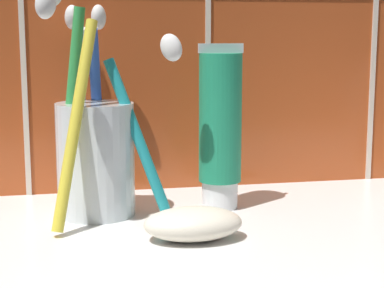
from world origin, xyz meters
TOP-DOWN VIEW (x-y plane):
  - sink_counter at (0.00, 0.00)cm, footprint 68.82×33.34cm
  - toothbrush_cup at (-9.62, 8.33)cm, footprint 11.89×15.26cm
  - toothpaste_tube at (1.06, 8.27)cm, footprint 3.85×3.66cm
  - soap_bar at (-2.98, -0.00)cm, footprint 7.32×4.67cm

SIDE VIEW (x-z plane):
  - sink_counter at x=0.00cm, z-range 0.00..2.00cm
  - soap_bar at x=-2.98cm, z-range 2.00..4.41cm
  - toothbrush_cup at x=-9.62cm, z-range -1.96..17.39cm
  - toothpaste_tube at x=1.06cm, z-range 1.93..16.11cm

